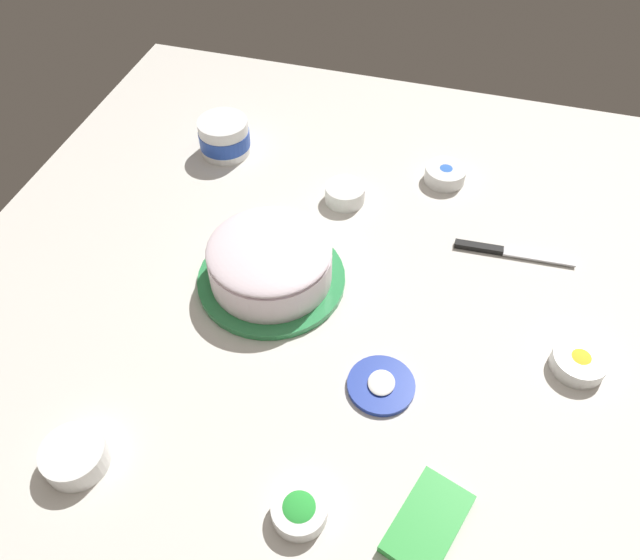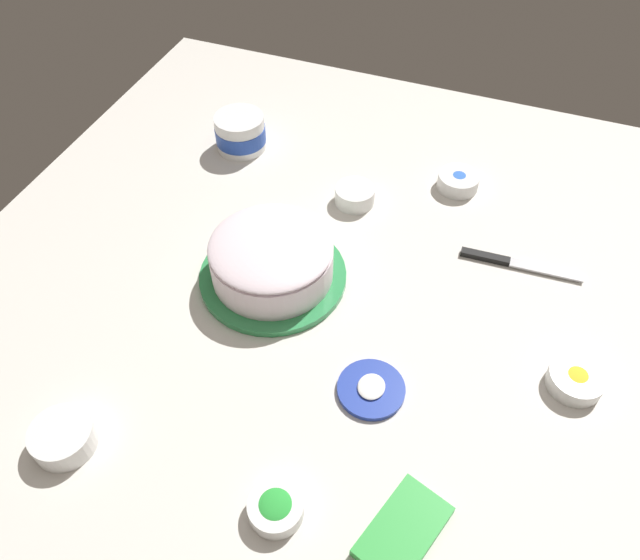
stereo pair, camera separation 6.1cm
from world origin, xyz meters
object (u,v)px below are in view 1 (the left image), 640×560
at_px(sprinkle_bowl_yellow, 579,361).
at_px(frosted_cake, 270,265).
at_px(candy_box_lower, 428,523).
at_px(spreading_knife, 503,251).
at_px(frosting_tub_lid, 381,385).
at_px(sprinkle_bowl_orange, 345,193).
at_px(frosting_tub, 224,136).
at_px(sprinkle_bowl_green, 299,510).
at_px(sprinkle_bowl_pink, 74,456).
at_px(sprinkle_bowl_blue, 445,174).

bearing_deg(sprinkle_bowl_yellow, frosted_cake, -93.83).
xyz_separation_m(frosted_cake, candy_box_lower, (0.37, 0.36, -0.04)).
xyz_separation_m(spreading_knife, sprinkle_bowl_yellow, (0.24, 0.14, 0.01)).
relative_size(frosting_tub_lid, sprinkle_bowl_orange, 1.32).
xyz_separation_m(frosting_tub, sprinkle_bowl_orange, (0.09, 0.31, -0.02)).
height_order(frosted_cake, frosting_tub, frosted_cake).
relative_size(sprinkle_bowl_green, candy_box_lower, 0.58).
xyz_separation_m(sprinkle_bowl_pink, sprinkle_bowl_yellow, (-0.39, 0.73, -0.01)).
distance_m(frosting_tub_lid, candy_box_lower, 0.23).
xyz_separation_m(frosting_tub, frosting_tub_lid, (0.53, 0.49, -0.04)).
bearing_deg(frosting_tub, sprinkle_bowl_green, 28.69).
relative_size(frosted_cake, sprinkle_bowl_blue, 3.12).
bearing_deg(frosting_tub_lid, spreading_knife, 155.49).
xyz_separation_m(frosting_tub, sprinkle_bowl_yellow, (0.40, 0.80, -0.03)).
height_order(frosted_cake, sprinkle_bowl_orange, frosted_cake).
bearing_deg(frosting_tub, frosting_tub_lid, 42.80).
height_order(frosting_tub, sprinkle_bowl_yellow, frosting_tub).
xyz_separation_m(sprinkle_bowl_yellow, candy_box_lower, (0.34, -0.20, -0.01)).
distance_m(frosting_tub, sprinkle_bowl_pink, 0.79).
height_order(frosting_tub, candy_box_lower, frosting_tub).
distance_m(frosted_cake, sprinkle_bowl_pink, 0.46).
relative_size(frosting_tub, candy_box_lower, 0.83).
relative_size(frosting_tub_lid, sprinkle_bowl_yellow, 1.23).
xyz_separation_m(frosted_cake, sprinkle_bowl_pink, (0.43, -0.16, -0.03)).
bearing_deg(sprinkle_bowl_orange, sprinkle_bowl_yellow, 58.03).
bearing_deg(sprinkle_bowl_orange, spreading_knife, 79.08).
bearing_deg(frosted_cake, frosting_tub, -146.63).
relative_size(frosting_tub_lid, candy_box_lower, 0.80).
distance_m(frosting_tub, sprinkle_bowl_green, 0.88).
relative_size(spreading_knife, sprinkle_bowl_yellow, 2.56).
relative_size(sprinkle_bowl_yellow, candy_box_lower, 0.65).
bearing_deg(sprinkle_bowl_orange, sprinkle_bowl_pink, -19.09).
distance_m(frosting_tub_lid, spreading_knife, 0.41).
bearing_deg(sprinkle_bowl_yellow, frosting_tub, -116.28).
bearing_deg(candy_box_lower, sprinkle_bowl_pink, -65.76).
bearing_deg(sprinkle_bowl_orange, sprinkle_bowl_green, 9.07).
relative_size(sprinkle_bowl_pink, candy_box_lower, 0.69).
relative_size(spreading_knife, sprinkle_bowl_blue, 2.62).
bearing_deg(sprinkle_bowl_pink, sprinkle_bowl_orange, 160.91).
relative_size(spreading_knife, sprinkle_bowl_green, 2.90).
distance_m(frosted_cake, candy_box_lower, 0.52).
bearing_deg(frosted_cake, candy_box_lower, 44.19).
relative_size(frosting_tub_lid, sprinkle_bowl_pink, 1.16).
height_order(frosting_tub, sprinkle_bowl_pink, frosting_tub).
height_order(frosting_tub_lid, sprinkle_bowl_blue, sprinkle_bowl_blue).
bearing_deg(frosted_cake, sprinkle_bowl_orange, 164.05).
height_order(sprinkle_bowl_blue, sprinkle_bowl_yellow, sprinkle_bowl_blue).
xyz_separation_m(frosting_tub_lid, sprinkle_bowl_yellow, (-0.13, 0.31, 0.01)).
xyz_separation_m(frosting_tub_lid, sprinkle_bowl_pink, (0.26, -0.42, 0.02)).
distance_m(sprinkle_bowl_blue, sprinkle_bowl_orange, 0.23).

